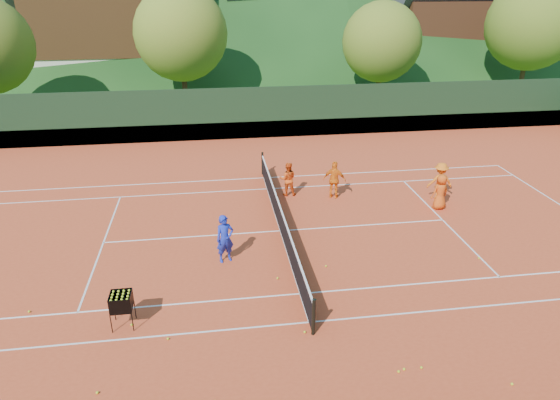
{
  "coord_description": "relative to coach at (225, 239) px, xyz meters",
  "views": [
    {
      "loc": [
        -2.39,
        -16.39,
        8.64
      ],
      "look_at": [
        -0.02,
        0.0,
        1.28
      ],
      "focal_mm": 32.0,
      "sensor_mm": 36.0,
      "label": 1
    }
  ],
  "objects": [
    {
      "name": "tree_d",
      "position": [
        24.12,
        21.87,
        4.67
      ],
      "size": [
        6.8,
        6.8,
        8.93
      ],
      "color": "#3F2A19",
      "rests_on": "ground"
    },
    {
      "name": "court_lines",
      "position": [
        2.12,
        1.87,
        -0.82
      ],
      "size": [
        23.83,
        11.03,
        0.0
      ],
      "color": "white",
      "rests_on": "clay_court"
    },
    {
      "name": "tennis_ball_7",
      "position": [
        -5.63,
        -2.06,
        -0.79
      ],
      "size": [
        0.07,
        0.07,
        0.07
      ],
      "primitive_type": "sphere",
      "color": "#C0DA24",
      "rests_on": "clay_court"
    },
    {
      "name": "chalet_left",
      "position": [
        -7.88,
        31.87,
        4.8
      ],
      "size": [
        13.8,
        9.93,
        12.92
      ],
      "color": "beige",
      "rests_on": "ground"
    },
    {
      "name": "tennis_ball_0",
      "position": [
        3.22,
        -0.88,
        -0.79
      ],
      "size": [
        0.07,
        0.07,
        0.07
      ],
      "primitive_type": "sphere",
      "color": "#C0DA24",
      "rests_on": "clay_court"
    },
    {
      "name": "tennis_ball_3",
      "position": [
        4.45,
        -5.76,
        -0.79
      ],
      "size": [
        0.07,
        0.07,
        0.07
      ],
      "primitive_type": "sphere",
      "color": "#C0DA24",
      "rests_on": "clay_court"
    },
    {
      "name": "tree_c",
      "position": [
        12.12,
        20.87,
        3.7
      ],
      "size": [
        5.6,
        5.6,
        7.35
      ],
      "color": "#43291A",
      "rests_on": "ground"
    },
    {
      "name": "tennis_ball_6",
      "position": [
        -3.16,
        -5.46,
        -0.79
      ],
      "size": [
        0.07,
        0.07,
        0.07
      ],
      "primitive_type": "sphere",
      "color": "#C0DA24",
      "rests_on": "clay_court"
    },
    {
      "name": "tennis_ball_13",
      "position": [
        3.85,
        -5.8,
        -0.79
      ],
      "size": [
        0.07,
        0.07,
        0.07
      ],
      "primitive_type": "sphere",
      "color": "#C0DA24",
      "rests_on": "clay_court"
    },
    {
      "name": "tennis_ball_1",
      "position": [
        1.55,
        -1.36,
        -0.79
      ],
      "size": [
        0.07,
        0.07,
        0.07
      ],
      "primitive_type": "sphere",
      "color": "#C0DA24",
      "rests_on": "clay_court"
    },
    {
      "name": "tennis_ball_4",
      "position": [
        -1.68,
        -3.81,
        -0.79
      ],
      "size": [
        0.07,
        0.07,
        0.07
      ],
      "primitive_type": "sphere",
      "color": "#C0DA24",
      "rests_on": "clay_court"
    },
    {
      "name": "tennis_ball_10",
      "position": [
        8.43,
        -1.11,
        -0.79
      ],
      "size": [
        0.07,
        0.07,
        0.07
      ],
      "primitive_type": "sphere",
      "color": "#C0DA24",
      "rests_on": "clay_court"
    },
    {
      "name": "student_a",
      "position": [
        2.92,
        5.19,
        -0.08
      ],
      "size": [
        0.79,
        0.65,
        1.48
      ],
      "primitive_type": "imported",
      "rotation": [
        0.0,
        0.0,
        3.01
      ],
      "color": "#F45315",
      "rests_on": "clay_court"
    },
    {
      "name": "student_b",
      "position": [
        4.83,
        4.62,
        -0.01
      ],
      "size": [
        1.04,
        0.73,
        1.63
      ],
      "primitive_type": "imported",
      "rotation": [
        0.0,
        0.0,
        2.75
      ],
      "color": "orange",
      "rests_on": "clay_court"
    },
    {
      "name": "perimeter_fence",
      "position": [
        2.12,
        1.87,
        0.42
      ],
      "size": [
        40.4,
        24.24,
        3.0
      ],
      "color": "black",
      "rests_on": "clay_court"
    },
    {
      "name": "chalet_right",
      "position": [
        22.12,
        31.87,
        4.41
      ],
      "size": [
        11.5,
        8.82,
        11.91
      ],
      "color": "beige",
      "rests_on": "ground"
    },
    {
      "name": "ground",
      "position": [
        2.12,
        1.87,
        -0.85
      ],
      "size": [
        400.0,
        400.0,
        0.0
      ],
      "primitive_type": "plane",
      "color": "#2C5219",
      "rests_on": "ground"
    },
    {
      "name": "tennis_ball_12",
      "position": [
        6.31,
        -6.57,
        -0.79
      ],
      "size": [
        0.07,
        0.07,
        0.07
      ],
      "primitive_type": "sphere",
      "color": "#C0DA24",
      "rests_on": "clay_court"
    },
    {
      "name": "ball_hopper",
      "position": [
        -2.89,
        -3.02,
        -0.08
      ],
      "size": [
        0.57,
        0.57,
        1.0
      ],
      "color": "black",
      "rests_on": "clay_court"
    },
    {
      "name": "student_d",
      "position": [
        9.21,
        3.84,
        -0.02
      ],
      "size": [
        1.1,
        0.69,
        1.62
      ],
      "primitive_type": "imported",
      "rotation": [
        0.0,
        0.0,
        3.05
      ],
      "color": "orange",
      "rests_on": "clay_court"
    },
    {
      "name": "tennis_net",
      "position": [
        2.12,
        1.87,
        -0.33
      ],
      "size": [
        0.1,
        12.07,
        1.1
      ],
      "color": "black",
      "rests_on": "clay_court"
    },
    {
      "name": "clay_court",
      "position": [
        2.12,
        1.87,
        -0.84
      ],
      "size": [
        40.0,
        24.0,
        0.02
      ],
      "primitive_type": "cube",
      "color": "#BF3F1F",
      "rests_on": "ground"
    },
    {
      "name": "tennis_ball_2",
      "position": [
        -2.7,
        -3.08,
        -0.79
      ],
      "size": [
        0.07,
        0.07,
        0.07
      ],
      "primitive_type": "sphere",
      "color": "#C0DA24",
      "rests_on": "clay_court"
    },
    {
      "name": "tennis_ball_16",
      "position": [
        4.01,
        -5.75,
        -0.79
      ],
      "size": [
        0.07,
        0.07,
        0.07
      ],
      "primitive_type": "sphere",
      "color": "#C0DA24",
      "rests_on": "clay_court"
    },
    {
      "name": "student_c",
      "position": [
        8.81,
        2.91,
        -0.09
      ],
      "size": [
        0.81,
        0.62,
        1.48
      ],
      "primitive_type": "imported",
      "rotation": [
        0.0,
        0.0,
        3.37
      ],
      "color": "#E05313",
      "rests_on": "clay_court"
    },
    {
      "name": "coach",
      "position": [
        0.0,
        0.0,
        0.0
      ],
      "size": [
        0.7,
        0.57,
        1.65
      ],
      "primitive_type": "imported",
      "rotation": [
        0.0,
        0.0,
        0.33
      ],
      "color": "#1C2DB7",
      "rests_on": "clay_court"
    },
    {
      "name": "chalet_mid",
      "position": [
        8.12,
        35.87,
        4.14
      ],
      "size": [
        12.65,
        8.82,
        11.45
      ],
      "color": "beige",
      "rests_on": "ground"
    },
    {
      "name": "tree_b",
      "position": [
        -1.88,
        21.87,
        4.35
      ],
      "size": [
        6.4,
        6.4,
        8.4
      ],
      "color": "#3D2518",
      "rests_on": "ground"
    },
    {
      "name": "tennis_ball_18",
      "position": [
        1.9,
        -4.05,
        -0.79
      ],
      "size": [
        0.07,
        0.07,
        0.07
      ],
      "primitive_type": "sphere",
      "color": "#C0DA24",
      "rests_on": "clay_court"
    }
  ]
}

